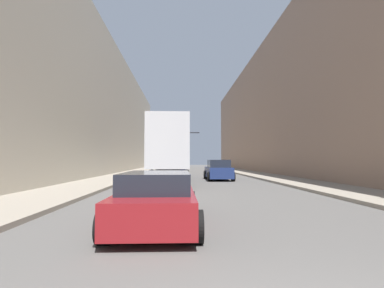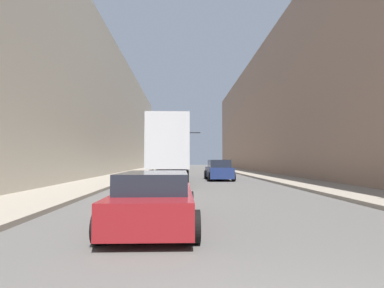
% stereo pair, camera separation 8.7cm
% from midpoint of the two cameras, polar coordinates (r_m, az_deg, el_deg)
% --- Properties ---
extents(sidewalk_right, '(3.39, 80.00, 0.15)m').
position_cam_midpoint_polar(sidewalk_right, '(32.87, 12.38, -5.66)').
color(sidewalk_right, gray).
rests_on(sidewalk_right, ground).
extents(sidewalk_left, '(3.39, 80.00, 0.15)m').
position_cam_midpoint_polar(sidewalk_left, '(32.36, -12.06, -5.71)').
color(sidewalk_left, gray).
rests_on(sidewalk_left, ground).
extents(building_right, '(6.00, 80.00, 15.76)m').
position_cam_midpoint_polar(building_right, '(34.86, 19.79, 7.49)').
color(building_right, '#997A66').
rests_on(building_right, ground).
extents(building_left, '(6.00, 80.00, 14.72)m').
position_cam_midpoint_polar(building_left, '(33.96, -19.79, 6.87)').
color(building_left, '#BCB29E').
rests_on(building_left, ground).
extents(semi_truck, '(2.45, 13.73, 4.25)m').
position_cam_midpoint_polar(semi_truck, '(22.87, -3.83, -1.06)').
color(semi_truck, silver).
rests_on(semi_truck, ground).
extents(sedan_car, '(2.01, 4.73, 1.30)m').
position_cam_midpoint_polar(sedan_car, '(7.58, -6.64, -10.34)').
color(sedan_car, maroon).
rests_on(sedan_car, ground).
extents(suv_car, '(2.06, 4.73, 1.62)m').
position_cam_midpoint_polar(suv_car, '(24.32, 5.21, -5.02)').
color(suv_car, navy).
rests_on(suv_car, ground).
extents(traffic_signal_gantry, '(6.41, 0.35, 5.56)m').
position_cam_midpoint_polar(traffic_signal_gantry, '(39.91, -4.79, 0.39)').
color(traffic_signal_gantry, black).
rests_on(traffic_signal_gantry, ground).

